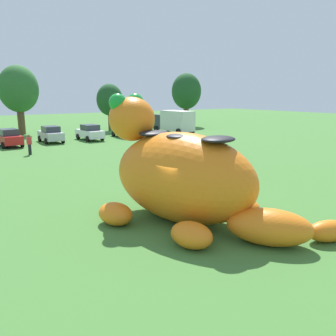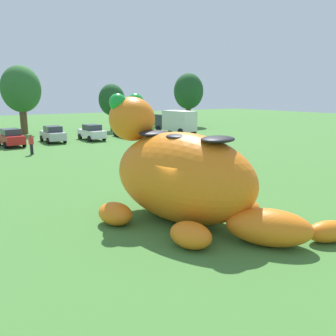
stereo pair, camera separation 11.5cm
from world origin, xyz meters
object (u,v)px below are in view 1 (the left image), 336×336
object	(u,v)px
spectator_by_cars	(212,153)
spectator_far_side	(151,133)
car_red	(9,138)
car_green	(125,130)
car_silver	(51,134)
spectator_mid_field	(146,143)
spectator_wandering	(192,150)
spectator_near_inflatable	(29,145)
giant_inflatable_creature	(182,176)
car_white	(90,132)
box_truck	(174,121)

from	to	relation	value
spectator_by_cars	spectator_far_side	bearing A→B (deg)	77.68
car_red	car_green	world-z (taller)	same
car_silver	spectator_mid_field	world-z (taller)	car_silver
car_green	spectator_wandering	size ratio (longest dim) A/B	2.40
spectator_near_inflatable	spectator_far_side	world-z (taller)	same
spectator_near_inflatable	spectator_by_cars	bearing A→B (deg)	-48.59
spectator_mid_field	spectator_by_cars	world-z (taller)	same
spectator_mid_field	car_green	bearing A→B (deg)	73.16
giant_inflatable_creature	spectator_near_inflatable	size ratio (longest dim) A/B	5.25
car_red	car_green	xyz separation A→B (m)	(12.75, 0.48, 0.00)
giant_inflatable_creature	car_red	xyz separation A→B (m)	(-2.36, 25.60, -0.99)
car_white	spectator_far_side	size ratio (longest dim) A/B	2.46
car_white	spectator_by_cars	size ratio (longest dim) A/B	2.46
car_white	spectator_mid_field	size ratio (longest dim) A/B	2.46
spectator_near_inflatable	spectator_wandering	bearing A→B (deg)	-44.88
car_red	car_white	distance (m)	8.34
car_silver	spectator_by_cars	size ratio (longest dim) A/B	2.42
car_silver	spectator_mid_field	distance (m)	12.34
spectator_by_cars	spectator_wandering	world-z (taller)	same
car_red	spectator_by_cars	distance (m)	20.62
giant_inflatable_creature	car_white	size ratio (longest dim) A/B	2.13
spectator_near_inflatable	spectator_mid_field	bearing A→B (deg)	-26.87
spectator_far_side	car_red	bearing A→B (deg)	164.66
car_red	car_silver	distance (m)	4.29
car_white	spectator_near_inflatable	bearing A→B (deg)	-141.07
car_white	car_red	bearing A→B (deg)	-178.71
giant_inflatable_creature	spectator_near_inflatable	world-z (taller)	giant_inflatable_creature
car_red	car_green	size ratio (longest dim) A/B	1.03
spectator_by_cars	spectator_wandering	xyz separation A→B (m)	(-0.41, 1.81, 0.00)
giant_inflatable_creature	spectator_by_cars	xyz separation A→B (m)	(8.46, 8.04, -0.99)
car_green	spectator_far_side	distance (m)	4.41
spectator_mid_field	spectator_wandering	world-z (taller)	same
spectator_far_side	spectator_wandering	bearing A→B (deg)	-105.95
car_red	box_truck	distance (m)	19.81
spectator_by_cars	car_green	bearing A→B (deg)	83.92
car_white	spectator_mid_field	xyz separation A→B (m)	(1.10, -10.65, -0.01)
spectator_mid_field	spectator_by_cars	bearing A→B (deg)	-78.87
box_truck	car_white	bearing A→B (deg)	-178.88
car_white	spectator_near_inflatable	size ratio (longest dim) A/B	2.46
car_white	spectator_far_side	distance (m)	6.79
spectator_mid_field	spectator_wandering	xyz separation A→B (m)	(0.99, -5.28, 0.00)
giant_inflatable_creature	car_silver	bearing A→B (deg)	85.96
giant_inflatable_creature	spectator_by_cars	world-z (taller)	giant_inflatable_creature
spectator_wandering	spectator_by_cars	bearing A→B (deg)	-77.29
car_green	spectator_far_side	xyz separation A→B (m)	(1.08, -4.28, -0.01)
car_white	car_green	bearing A→B (deg)	3.85
car_green	spectator_near_inflatable	bearing A→B (deg)	-151.74
giant_inflatable_creature	spectator_by_cars	distance (m)	11.72
spectator_mid_field	spectator_wandering	size ratio (longest dim) A/B	1.00
car_silver	spectator_far_side	world-z (taller)	car_silver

